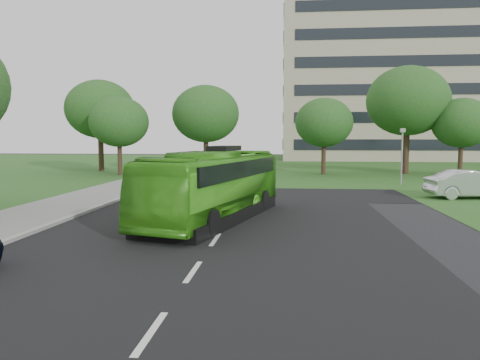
{
  "coord_description": "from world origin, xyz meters",
  "views": [
    {
      "loc": [
        2.5,
        -18.24,
        3.68
      ],
      "look_at": [
        0.29,
        4.04,
        1.6
      ],
      "focal_mm": 35.0,
      "sensor_mm": 36.0,
      "label": 1
    }
  ],
  "objects_px": {
    "tree_park_b": "(206,114)",
    "camera_pole": "(402,149)",
    "tree_park_d": "(408,101)",
    "sedan": "(471,184)",
    "tree_park_f": "(100,109)",
    "tree_park_a": "(119,122)",
    "bus": "(215,186)",
    "office_building": "(406,83)",
    "tree_park_e": "(462,123)",
    "tree_park_c": "(324,123)"
  },
  "relations": [
    {
      "from": "tree_park_b",
      "to": "camera_pole",
      "type": "relative_size",
      "value": 2.05
    },
    {
      "from": "tree_park_d",
      "to": "camera_pole",
      "type": "bearing_deg",
      "value": -105.32
    },
    {
      "from": "sedan",
      "to": "tree_park_b",
      "type": "bearing_deg",
      "value": 39.8
    },
    {
      "from": "sedan",
      "to": "camera_pole",
      "type": "xyz_separation_m",
      "value": [
        -2.27,
        7.55,
        1.93
      ]
    },
    {
      "from": "tree_park_f",
      "to": "camera_pole",
      "type": "height_order",
      "value": "tree_park_f"
    },
    {
      "from": "tree_park_a",
      "to": "sedan",
      "type": "distance_m",
      "value": 30.83
    },
    {
      "from": "bus",
      "to": "sedan",
      "type": "relative_size",
      "value": 2.11
    },
    {
      "from": "office_building",
      "to": "bus",
      "type": "bearing_deg",
      "value": -110.67
    },
    {
      "from": "tree_park_a",
      "to": "tree_park_e",
      "type": "xyz_separation_m",
      "value": [
        32.3,
        2.64,
        -0.11
      ]
    },
    {
      "from": "office_building",
      "to": "sedan",
      "type": "relative_size",
      "value": 7.74
    },
    {
      "from": "office_building",
      "to": "tree_park_f",
      "type": "height_order",
      "value": "office_building"
    },
    {
      "from": "office_building",
      "to": "tree_park_a",
      "type": "height_order",
      "value": "office_building"
    },
    {
      "from": "tree_park_a",
      "to": "bus",
      "type": "bearing_deg",
      "value": -61.06
    },
    {
      "from": "bus",
      "to": "tree_park_f",
      "type": "bearing_deg",
      "value": 135.08
    },
    {
      "from": "tree_park_b",
      "to": "tree_park_e",
      "type": "bearing_deg",
      "value": -1.51
    },
    {
      "from": "tree_park_a",
      "to": "tree_park_b",
      "type": "distance_m",
      "value": 8.51
    },
    {
      "from": "camera_pole",
      "to": "tree_park_f",
      "type": "bearing_deg",
      "value": 153.49
    },
    {
      "from": "tree_park_d",
      "to": "bus",
      "type": "relative_size",
      "value": 0.97
    },
    {
      "from": "tree_park_f",
      "to": "sedan",
      "type": "distance_m",
      "value": 36.76
    },
    {
      "from": "tree_park_d",
      "to": "tree_park_f",
      "type": "height_order",
      "value": "tree_park_d"
    },
    {
      "from": "tree_park_a",
      "to": "tree_park_c",
      "type": "relative_size",
      "value": 1.01
    },
    {
      "from": "camera_pole",
      "to": "tree_park_c",
      "type": "bearing_deg",
      "value": 114.09
    },
    {
      "from": "office_building",
      "to": "bus",
      "type": "height_order",
      "value": "office_building"
    },
    {
      "from": "tree_park_b",
      "to": "tree_park_f",
      "type": "bearing_deg",
      "value": 172.23
    },
    {
      "from": "bus",
      "to": "sedan",
      "type": "height_order",
      "value": "bus"
    },
    {
      "from": "tree_park_a",
      "to": "tree_park_b",
      "type": "height_order",
      "value": "tree_park_b"
    },
    {
      "from": "office_building",
      "to": "tree_park_b",
      "type": "distance_m",
      "value": 43.86
    },
    {
      "from": "tree_park_b",
      "to": "tree_park_e",
      "type": "xyz_separation_m",
      "value": [
        24.5,
        -0.64,
        -0.99
      ]
    },
    {
      "from": "office_building",
      "to": "tree_park_d",
      "type": "bearing_deg",
      "value": -103.27
    },
    {
      "from": "tree_park_f",
      "to": "camera_pole",
      "type": "xyz_separation_m",
      "value": [
        28.47,
        -11.78,
        -3.79
      ]
    },
    {
      "from": "tree_park_c",
      "to": "tree_park_e",
      "type": "height_order",
      "value": "tree_park_c"
    },
    {
      "from": "bus",
      "to": "tree_park_a",
      "type": "bearing_deg",
      "value": 133.31
    },
    {
      "from": "tree_park_b",
      "to": "tree_park_a",
      "type": "bearing_deg",
      "value": -157.19
    },
    {
      "from": "tree_park_f",
      "to": "sedan",
      "type": "xyz_separation_m",
      "value": [
        30.74,
        -19.33,
        -5.73
      ]
    },
    {
      "from": "sedan",
      "to": "camera_pole",
      "type": "distance_m",
      "value": 8.12
    },
    {
      "from": "tree_park_b",
      "to": "tree_park_e",
      "type": "distance_m",
      "value": 24.53
    },
    {
      "from": "office_building",
      "to": "tree_park_e",
      "type": "xyz_separation_m",
      "value": [
        -3.05,
        -34.14,
        -7.54
      ]
    },
    {
      "from": "tree_park_e",
      "to": "camera_pole",
      "type": "xyz_separation_m",
      "value": [
        -7.68,
        -9.55,
        -2.18
      ]
    },
    {
      "from": "tree_park_e",
      "to": "bus",
      "type": "height_order",
      "value": "tree_park_e"
    },
    {
      "from": "tree_park_b",
      "to": "tree_park_d",
      "type": "bearing_deg",
      "value": 2.78
    },
    {
      "from": "tree_park_a",
      "to": "bus",
      "type": "height_order",
      "value": "tree_park_a"
    },
    {
      "from": "tree_park_a",
      "to": "bus",
      "type": "relative_size",
      "value": 0.69
    },
    {
      "from": "tree_park_d",
      "to": "camera_pole",
      "type": "distance_m",
      "value": 12.37
    },
    {
      "from": "tree_park_f",
      "to": "sedan",
      "type": "relative_size",
      "value": 1.87
    },
    {
      "from": "tree_park_c",
      "to": "tree_park_d",
      "type": "height_order",
      "value": "tree_park_d"
    },
    {
      "from": "tree_park_f",
      "to": "sedan",
      "type": "bearing_deg",
      "value": -32.17
    },
    {
      "from": "tree_park_d",
      "to": "sedan",
      "type": "distance_m",
      "value": 19.76
    },
    {
      "from": "bus",
      "to": "office_building",
      "type": "bearing_deg",
      "value": 83.7
    },
    {
      "from": "camera_pole",
      "to": "tree_park_e",
      "type": "bearing_deg",
      "value": 47.15
    },
    {
      "from": "tree_park_d",
      "to": "camera_pole",
      "type": "relative_size",
      "value": 2.45
    }
  ]
}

